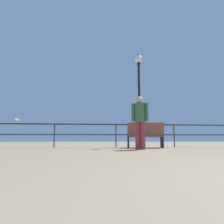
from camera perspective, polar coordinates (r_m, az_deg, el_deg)
The scene contains 5 objects.
pier_railing at distance 8.74m, azimuth 9.45°, elevation -5.02°, with size 22.88×0.05×0.98m.
bench_near_left at distance 7.98m, azimuth 9.45°, elevation -6.28°, with size 1.45×0.76×0.98m.
lamppost_center at distance 9.24m, azimuth 7.69°, elevation 7.23°, with size 0.35×0.35×4.28m.
person_at_railing at distance 6.74m, azimuth 7.96°, elevation -1.89°, with size 0.54×0.34×1.76m.
seagull_on_rail at distance 9.03m, azimuth -25.52°, elevation -2.27°, with size 0.37×0.37×0.22m.
Camera 1 is at (-2.24, -0.73, 0.32)m, focal length 32.15 mm.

